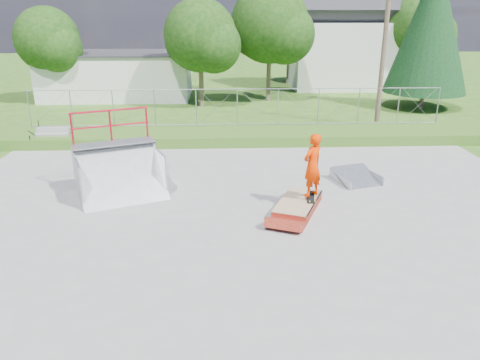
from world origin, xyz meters
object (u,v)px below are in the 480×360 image
object	(u,v)px
skater	(312,168)
quarter_pipe	(119,157)
grind_box	(298,205)
flat_bank_ramp	(357,177)

from	to	relation	value
skater	quarter_pipe	bearing A→B (deg)	-52.27
grind_box	skater	bearing A→B (deg)	38.36
flat_bank_ramp	grind_box	bearing A→B (deg)	-153.27
grind_box	flat_bank_ramp	xyz separation A→B (m)	(2.51, 2.38, 0.05)
grind_box	quarter_pipe	size ratio (longest dim) A/B	0.91
quarter_pipe	flat_bank_ramp	world-z (taller)	quarter_pipe
grind_box	flat_bank_ramp	bearing A→B (deg)	66.59
quarter_pipe	flat_bank_ramp	xyz separation A→B (m)	(8.19, 0.92, -1.14)
grind_box	skater	xyz separation A→B (m)	(0.42, 0.11, 1.19)
grind_box	flat_bank_ramp	size ratio (longest dim) A/B	1.66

